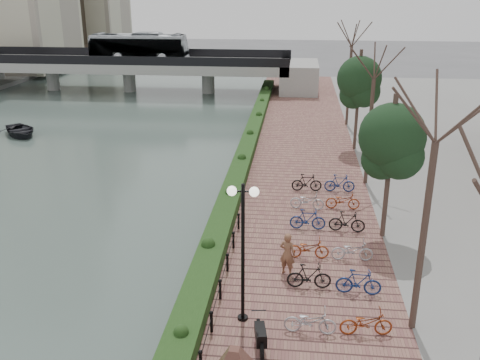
# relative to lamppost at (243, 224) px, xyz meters

# --- Properties ---
(river_water) EXTENTS (30.00, 130.00, 0.02)m
(river_water) POSITION_rel_lamppost_xyz_m (-17.34, 23.17, -4.03)
(river_water) COLOR #4D6157
(river_water) RESTS_ON ground
(promenade) EXTENTS (8.00, 75.00, 0.50)m
(promenade) POSITION_rel_lamppost_xyz_m (1.66, 15.67, -3.79)
(promenade) COLOR brown
(promenade) RESTS_ON ground
(hedge) EXTENTS (1.10, 56.00, 0.60)m
(hedge) POSITION_rel_lamppost_xyz_m (-1.74, 18.17, -3.24)
(hedge) COLOR #1C3714
(hedge) RESTS_ON promenade
(chain_fence) EXTENTS (0.10, 14.10, 0.70)m
(chain_fence) POSITION_rel_lamppost_xyz_m (-0.94, 0.17, -3.19)
(chain_fence) COLOR black
(chain_fence) RESTS_ON promenade
(lamppost) EXTENTS (1.02, 0.32, 4.92)m
(lamppost) POSITION_rel_lamppost_xyz_m (0.00, 0.00, 0.00)
(lamppost) COLOR black
(lamppost) RESTS_ON promenade
(motorcycle) EXTENTS (0.70, 1.55, 0.94)m
(motorcycle) POSITION_rel_lamppost_xyz_m (0.70, -1.42, -3.07)
(motorcycle) COLOR black
(motorcycle) RESTS_ON promenade
(pedestrian) EXTENTS (0.75, 0.63, 1.76)m
(pedestrian) POSITION_rel_lamppost_xyz_m (1.41, 3.23, -2.66)
(pedestrian) COLOR brown
(pedestrian) RESTS_ON promenade
(bicycle_parking) EXTENTS (2.40, 14.69, 1.00)m
(bicycle_parking) POSITION_rel_lamppost_xyz_m (3.16, 5.96, -3.07)
(bicycle_parking) COLOR #ADADB2
(bicycle_parking) RESTS_ON promenade
(street_trees) EXTENTS (3.20, 37.12, 6.80)m
(street_trees) POSITION_rel_lamppost_xyz_m (5.66, 10.85, -0.36)
(street_trees) COLOR #362620
(street_trees) RESTS_ON promenade
(bridge) EXTENTS (36.00, 10.77, 6.50)m
(bridge) POSITION_rel_lamppost_xyz_m (-17.06, 43.17, -0.67)
(bridge) COLOR gray
(bridge) RESTS_ON ground
(boat) EXTENTS (5.00, 5.05, 0.86)m
(boat) POSITION_rel_lamppost_xyz_m (-20.26, 23.58, -3.59)
(boat) COLOR black
(boat) RESTS_ON river_water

